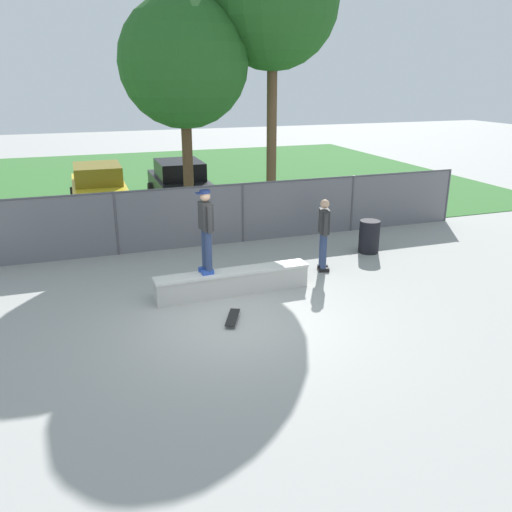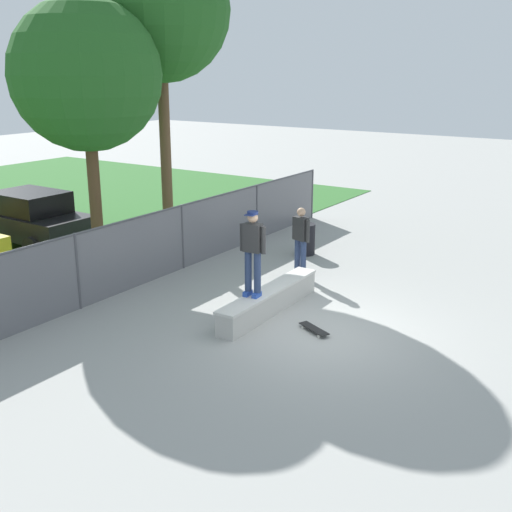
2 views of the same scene
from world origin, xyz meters
The scene contains 12 objects.
ground_plane centered at (0.00, 0.00, 0.00)m, with size 80.00×80.00×0.00m, color #9E9E99.
grass_strip centered at (0.00, 15.38, 0.01)m, with size 29.93×20.00×0.02m, color #336B2D.
concrete_ledge centered at (0.38, 1.43, 0.28)m, with size 3.53×0.55×0.55m.
skateboarder centered at (-0.19, 1.49, 1.58)m, with size 0.33×0.60×1.84m.
skateboard centered at (-0.05, 0.07, 0.07)m, with size 0.52×0.81×0.09m.
chainlink_fence centered at (0.00, 5.08, 0.95)m, with size 18.00×0.07×1.75m.
tree_near_left centered at (0.65, 7.08, 5.01)m, with size 3.82×3.82×6.94m.
tree_near_right centered at (3.40, 6.99, 6.70)m, with size 3.95×3.95×8.71m.
car_yellow centered at (-1.92, 10.55, 0.84)m, with size 2.04×4.21×1.66m.
car_black centered at (1.02, 10.47, 0.84)m, with size 2.04×4.21×1.66m.
bystander centered at (2.93, 2.11, 1.01)m, with size 0.36×0.58×1.82m.
trash_bin centered at (4.78, 3.00, 0.45)m, with size 0.56×0.56×0.90m, color black.
Camera 1 is at (-2.75, -9.08, 4.64)m, focal length 36.93 mm.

